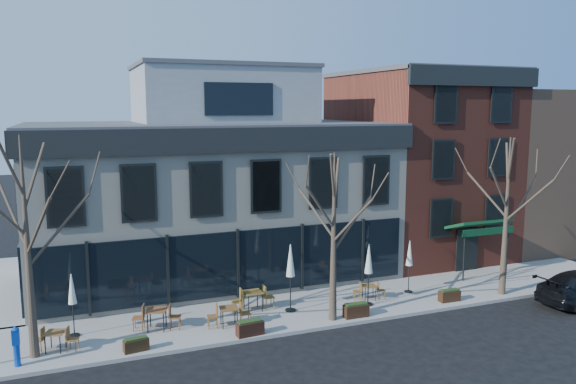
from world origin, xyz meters
name	(u,v)px	position (x,y,z in m)	size (l,w,h in m)	color
ground	(238,302)	(0.00, 0.00, 0.00)	(120.00, 120.00, 0.00)	black
sidewalk_front	(321,307)	(3.25, -2.15, 0.07)	(33.50, 4.70, 0.15)	gray
corner_building	(211,188)	(0.07, 5.07, 4.72)	(18.39, 10.39, 11.10)	beige
red_brick_building	(416,162)	(13.00, 4.98, 5.64)	(8.20, 11.78, 11.18)	maroon
bg_building	(529,165)	(23.00, 6.00, 5.00)	(12.00, 12.00, 10.00)	#8C664C
tree_corner	(28,245)	(-8.49, -3.20, 4.25)	(3.93, 3.98, 7.92)	#382B21
tree_mid	(334,235)	(3.01, -3.90, 3.79)	(3.50, 3.55, 7.04)	#382B21
tree_right	(507,214)	(12.01, -3.90, 4.02)	(3.72, 3.77, 7.48)	#382B21
call_box	(16,345)	(-9.02, -3.81, 0.92)	(0.29, 0.29, 1.45)	#0D3FB2
cafe_set_0	(55,339)	(-7.80, -2.96, 0.60)	(1.71, 0.97, 0.88)	brown
cafe_set_1	(157,317)	(-4.04, -2.29, 0.68)	(2.00, 1.06, 1.03)	brown
cafe_set_2	(229,314)	(-1.25, -3.00, 0.64)	(1.85, 0.81, 0.96)	brown
cafe_set_3	(253,299)	(0.22, -1.64, 0.68)	(1.97, 0.81, 1.04)	brown
cafe_set_4	(369,291)	(5.68, -2.27, 0.57)	(1.58, 0.79, 0.81)	brown
umbrella_0	(72,292)	(-7.15, -1.76, 1.91)	(0.40, 0.40, 2.50)	black
umbrella_2	(290,264)	(1.72, -2.32, 2.26)	(0.48, 0.48, 2.99)	black
umbrella_3	(369,262)	(5.26, -2.89, 2.14)	(0.45, 0.45, 2.82)	black
umbrella_4	(409,256)	(7.95, -2.08, 1.95)	(0.41, 0.41, 2.55)	black
planter_0	(136,344)	(-5.07, -4.06, 0.40)	(0.94, 0.48, 0.50)	#301E10
planter_1	(250,328)	(-0.74, -4.20, 0.45)	(1.10, 0.52, 0.60)	black
planter_2	(356,310)	(4.05, -4.00, 0.45)	(1.08, 0.45, 0.60)	black
planter_3	(449,295)	(9.00, -3.84, 0.42)	(1.00, 0.43, 0.55)	black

